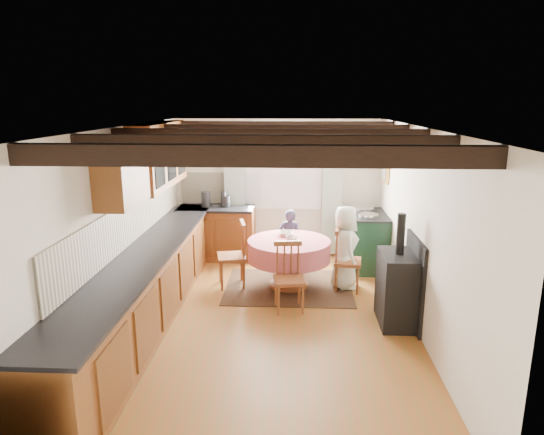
# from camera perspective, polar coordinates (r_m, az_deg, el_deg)

# --- Properties ---
(floor) EXTENTS (3.60, 5.50, 0.00)m
(floor) POSITION_cam_1_polar(r_m,az_deg,el_deg) (6.12, -0.40, -12.34)
(floor) COLOR #985422
(floor) RESTS_ON ground
(ceiling) EXTENTS (3.60, 5.50, 0.00)m
(ceiling) POSITION_cam_1_polar(r_m,az_deg,el_deg) (5.50, -0.44, 10.71)
(ceiling) COLOR white
(ceiling) RESTS_ON ground
(wall_back) EXTENTS (3.60, 0.00, 2.40)m
(wall_back) POSITION_cam_1_polar(r_m,az_deg,el_deg) (8.37, 0.70, 3.53)
(wall_back) COLOR silver
(wall_back) RESTS_ON ground
(wall_front) EXTENTS (3.60, 0.00, 2.40)m
(wall_front) POSITION_cam_1_polar(r_m,az_deg,el_deg) (3.13, -3.50, -14.83)
(wall_front) COLOR silver
(wall_front) RESTS_ON ground
(wall_left) EXTENTS (0.00, 5.50, 2.40)m
(wall_left) POSITION_cam_1_polar(r_m,az_deg,el_deg) (6.07, -17.65, -1.14)
(wall_left) COLOR silver
(wall_left) RESTS_ON ground
(wall_right) EXTENTS (0.00, 5.50, 2.40)m
(wall_right) POSITION_cam_1_polar(r_m,az_deg,el_deg) (5.87, 17.41, -1.62)
(wall_right) COLOR silver
(wall_right) RESTS_ON ground
(beam_a) EXTENTS (3.60, 0.16, 0.16)m
(beam_a) POSITION_cam_1_polar(r_m,az_deg,el_deg) (3.52, -2.40, 7.44)
(beam_a) COLOR black
(beam_a) RESTS_ON ceiling
(beam_b) EXTENTS (3.60, 0.16, 0.16)m
(beam_b) POSITION_cam_1_polar(r_m,az_deg,el_deg) (4.51, -1.21, 8.87)
(beam_b) COLOR black
(beam_b) RESTS_ON ceiling
(beam_c) EXTENTS (3.60, 0.16, 0.16)m
(beam_c) POSITION_cam_1_polar(r_m,az_deg,el_deg) (5.50, -0.44, 9.78)
(beam_c) COLOR black
(beam_c) RESTS_ON ceiling
(beam_d) EXTENTS (3.60, 0.16, 0.16)m
(beam_d) POSITION_cam_1_polar(r_m,az_deg,el_deg) (6.50, 0.09, 10.41)
(beam_d) COLOR black
(beam_d) RESTS_ON ceiling
(beam_e) EXTENTS (3.60, 0.16, 0.16)m
(beam_e) POSITION_cam_1_polar(r_m,az_deg,el_deg) (7.50, 0.49, 10.87)
(beam_e) COLOR black
(beam_e) RESTS_ON ceiling
(splash_left) EXTENTS (0.02, 4.50, 0.55)m
(splash_left) POSITION_cam_1_polar(r_m,az_deg,el_deg) (6.33, -16.55, -0.44)
(splash_left) COLOR beige
(splash_left) RESTS_ON wall_left
(splash_back) EXTENTS (1.40, 0.02, 0.55)m
(splash_back) POSITION_cam_1_polar(r_m,az_deg,el_deg) (8.45, -6.11, 3.55)
(splash_back) COLOR beige
(splash_back) RESTS_ON wall_back
(base_cabinet_left) EXTENTS (0.60, 5.30, 0.88)m
(base_cabinet_left) POSITION_cam_1_polar(r_m,az_deg,el_deg) (6.20, -14.51, -7.99)
(base_cabinet_left) COLOR brown
(base_cabinet_left) RESTS_ON floor
(base_cabinet_back) EXTENTS (1.30, 0.60, 0.88)m
(base_cabinet_back) POSITION_cam_1_polar(r_m,az_deg,el_deg) (8.36, -6.62, -1.93)
(base_cabinet_back) COLOR brown
(base_cabinet_back) RESTS_ON floor
(worktop_left) EXTENTS (0.64, 5.30, 0.04)m
(worktop_left) POSITION_cam_1_polar(r_m,az_deg,el_deg) (6.05, -14.59, -3.94)
(worktop_left) COLOR black
(worktop_left) RESTS_ON base_cabinet_left
(worktop_back) EXTENTS (1.30, 0.64, 0.04)m
(worktop_back) POSITION_cam_1_polar(r_m,az_deg,el_deg) (8.23, -6.73, 1.12)
(worktop_back) COLOR black
(worktop_back) RESTS_ON base_cabinet_back
(wall_cabinet_glass) EXTENTS (0.34, 1.80, 0.90)m
(wall_cabinet_glass) POSITION_cam_1_polar(r_m,az_deg,el_deg) (7.00, -13.38, 7.33)
(wall_cabinet_glass) COLOR brown
(wall_cabinet_glass) RESTS_ON wall_left
(wall_cabinet_solid) EXTENTS (0.34, 0.90, 0.70)m
(wall_cabinet_solid) POSITION_cam_1_polar(r_m,az_deg,el_deg) (5.60, -17.59, 4.97)
(wall_cabinet_solid) COLOR brown
(wall_cabinet_solid) RESTS_ON wall_left
(window_frame) EXTENTS (1.34, 0.03, 1.54)m
(window_frame) POSITION_cam_1_polar(r_m,az_deg,el_deg) (8.29, 1.39, 6.23)
(window_frame) COLOR white
(window_frame) RESTS_ON wall_back
(window_pane) EXTENTS (1.20, 0.01, 1.40)m
(window_pane) POSITION_cam_1_polar(r_m,az_deg,el_deg) (8.30, 1.40, 6.23)
(window_pane) COLOR white
(window_pane) RESTS_ON wall_back
(curtain_left) EXTENTS (0.35, 0.10, 2.10)m
(curtain_left) POSITION_cam_1_polar(r_m,az_deg,el_deg) (8.36, -4.48, 2.77)
(curtain_left) COLOR beige
(curtain_left) RESTS_ON wall_back
(curtain_right) EXTENTS (0.35, 0.10, 2.10)m
(curtain_right) POSITION_cam_1_polar(r_m,az_deg,el_deg) (8.31, 7.23, 2.64)
(curtain_right) COLOR beige
(curtain_right) RESTS_ON wall_back
(curtain_rod) EXTENTS (2.00, 0.03, 0.03)m
(curtain_rod) POSITION_cam_1_polar(r_m,az_deg,el_deg) (8.15, 1.40, 10.33)
(curtain_rod) COLOR black
(curtain_rod) RESTS_ON wall_back
(wall_picture) EXTENTS (0.04, 0.50, 0.60)m
(wall_picture) POSITION_cam_1_polar(r_m,az_deg,el_deg) (7.98, 13.46, 6.27)
(wall_picture) COLOR gold
(wall_picture) RESTS_ON wall_right
(wall_plate) EXTENTS (0.30, 0.02, 0.30)m
(wall_plate) POSITION_cam_1_polar(r_m,az_deg,el_deg) (8.29, 8.02, 6.79)
(wall_plate) COLOR silver
(wall_plate) RESTS_ON wall_back
(rug) EXTENTS (1.86, 1.44, 0.01)m
(rug) POSITION_cam_1_polar(r_m,az_deg,el_deg) (7.15, 2.01, -8.31)
(rug) COLOR #4D2D1E
(rug) RESTS_ON floor
(dining_table) EXTENTS (1.21, 1.21, 0.73)m
(dining_table) POSITION_cam_1_polar(r_m,az_deg,el_deg) (7.02, 2.03, -5.61)
(dining_table) COLOR #D65A76
(dining_table) RESTS_ON floor
(chair_near) EXTENTS (0.45, 0.47, 0.91)m
(chair_near) POSITION_cam_1_polar(r_m,az_deg,el_deg) (6.25, 2.09, -7.21)
(chair_near) COLOR brown
(chair_near) RESTS_ON floor
(chair_left) EXTENTS (0.52, 0.51, 0.98)m
(chair_left) POSITION_cam_1_polar(r_m,az_deg,el_deg) (7.06, -4.88, -4.42)
(chair_left) COLOR brown
(chair_left) RESTS_ON floor
(chair_right) EXTENTS (0.47, 0.45, 0.94)m
(chair_right) POSITION_cam_1_polar(r_m,az_deg,el_deg) (6.99, 9.07, -4.96)
(chair_right) COLOR brown
(chair_right) RESTS_ON floor
(aga_range) EXTENTS (0.65, 1.01, 0.93)m
(aga_range) POSITION_cam_1_polar(r_m,az_deg,el_deg) (7.98, 11.10, -2.67)
(aga_range) COLOR black
(aga_range) RESTS_ON floor
(cast_iron_stove) EXTENTS (0.42, 0.70, 1.40)m
(cast_iron_stove) POSITION_cam_1_polar(r_m,az_deg,el_deg) (6.01, 14.91, -6.06)
(cast_iron_stove) COLOR black
(cast_iron_stove) RESTS_ON floor
(child_far) EXTENTS (0.37, 0.25, 1.01)m
(child_far) POSITION_cam_1_polar(r_m,az_deg,el_deg) (7.72, 2.12, -2.68)
(child_far) COLOR #2D2C45
(child_far) RESTS_ON floor
(child_right) EXTENTS (0.51, 0.67, 1.24)m
(child_right) POSITION_cam_1_polar(r_m,az_deg,el_deg) (7.02, 8.71, -3.57)
(child_right) COLOR white
(child_right) RESTS_ON floor
(bowl_a) EXTENTS (0.24, 0.24, 0.06)m
(bowl_a) POSITION_cam_1_polar(r_m,az_deg,el_deg) (7.15, 1.67, -1.93)
(bowl_a) COLOR silver
(bowl_a) RESTS_ON dining_table
(bowl_b) EXTENTS (0.24, 0.24, 0.05)m
(bowl_b) POSITION_cam_1_polar(r_m,az_deg,el_deg) (6.89, 2.37, -2.56)
(bowl_b) COLOR silver
(bowl_b) RESTS_ON dining_table
(cup) EXTENTS (0.13, 0.13, 0.09)m
(cup) POSITION_cam_1_polar(r_m,az_deg,el_deg) (6.85, 2.14, -2.50)
(cup) COLOR silver
(cup) RESTS_ON dining_table
(canister_tall) EXTENTS (0.15, 0.15, 0.26)m
(canister_tall) POSITION_cam_1_polar(r_m,az_deg,el_deg) (8.25, -7.93, 2.19)
(canister_tall) COLOR #262628
(canister_tall) RESTS_ON worktop_back
(canister_wide) EXTENTS (0.17, 0.17, 0.19)m
(canister_wide) POSITION_cam_1_polar(r_m,az_deg,el_deg) (8.23, -5.56, 1.96)
(canister_wide) COLOR #262628
(canister_wide) RESTS_ON worktop_back
(canister_slim) EXTENTS (0.10, 0.10, 0.28)m
(canister_slim) POSITION_cam_1_polar(r_m,az_deg,el_deg) (8.21, -5.82, 2.24)
(canister_slim) COLOR #262628
(canister_slim) RESTS_ON worktop_back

